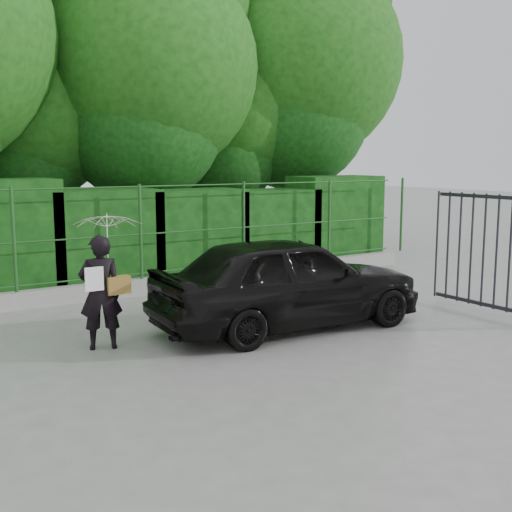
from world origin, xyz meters
TOP-DOWN VIEW (x-y plane):
  - ground at (0.00, 0.00)m, footprint 80.00×80.00m
  - kerb at (0.00, 4.50)m, footprint 14.00×0.25m
  - fence at (0.22, 4.50)m, footprint 14.13×0.06m
  - hedge at (-0.07, 5.50)m, footprint 14.20×1.20m
  - trees at (1.14, 7.74)m, footprint 17.10×6.15m
  - woman at (-1.37, 1.50)m, footprint 0.93×0.93m
  - car at (1.30, 0.98)m, footprint 4.32×1.93m

SIDE VIEW (x-z plane):
  - ground at x=0.00m, z-range 0.00..0.00m
  - kerb at x=0.00m, z-range 0.00..0.30m
  - car at x=1.30m, z-range 0.00..1.44m
  - hedge at x=-0.07m, z-range -0.08..2.12m
  - fence at x=0.22m, z-range 0.30..2.10m
  - woman at x=-1.37m, z-range 0.29..2.14m
  - trees at x=1.14m, z-range 0.58..8.66m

